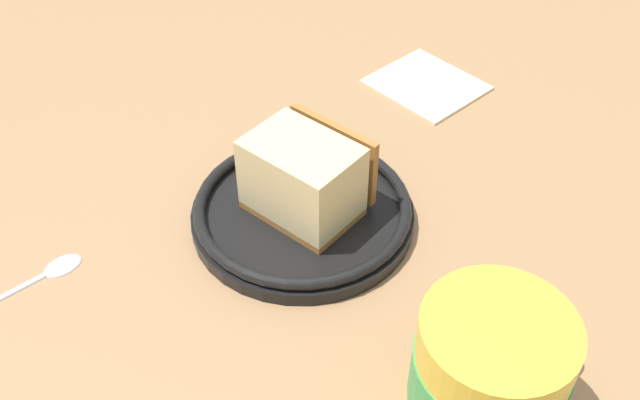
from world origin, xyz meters
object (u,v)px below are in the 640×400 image
object	(u,v)px
tea_mug	(489,374)
folded_napkin	(426,84)
small_plate	(307,209)
teaspoon	(36,277)
cake_slice	(309,176)

from	to	relation	value
tea_mug	folded_napkin	bearing A→B (deg)	151.66
small_plate	teaspoon	world-z (taller)	small_plate
folded_napkin	tea_mug	bearing A→B (deg)	-28.34
tea_mug	folded_napkin	size ratio (longest dim) A/B	1.16
tea_mug	folded_napkin	world-z (taller)	tea_mug
small_plate	teaspoon	size ratio (longest dim) A/B	1.44
small_plate	tea_mug	world-z (taller)	tea_mug
folded_napkin	cake_slice	bearing A→B (deg)	-58.46
cake_slice	tea_mug	xyz separation A→B (cm)	(21.27, 1.38, 0.20)
folded_napkin	teaspoon	bearing A→B (deg)	-78.13
small_plate	folded_napkin	world-z (taller)	small_plate
teaspoon	folded_napkin	size ratio (longest dim) A/B	1.24
teaspoon	folded_napkin	distance (cm)	41.43
tea_mug	teaspoon	xyz separation A→B (cm)	(-24.55, -22.71, -4.35)
tea_mug	folded_napkin	xyz separation A→B (cm)	(-33.07, 17.84, -4.40)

